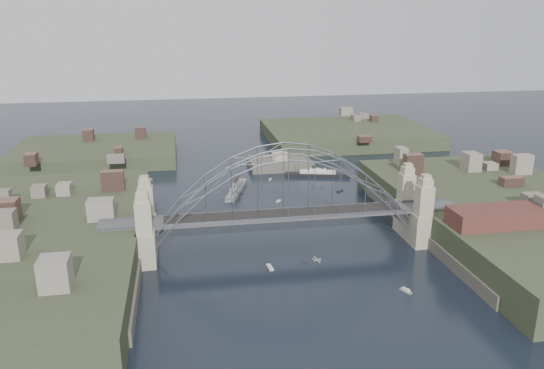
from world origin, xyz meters
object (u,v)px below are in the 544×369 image
Objects in this scene: naval_cruiser_near at (236,189)px; bridge at (286,198)px; wharf_shed at (495,217)px; naval_cruiser_far at (169,156)px; ocean_liner at (318,174)px; fort_island at (280,168)px.

bridge is at bearing -81.33° from naval_cruiser_near.
wharf_shed reaches higher than naval_cruiser_far.
ocean_liner reaches higher than naval_cruiser_far.
naval_cruiser_near is at bearing -125.43° from fort_island.
naval_cruiser_far is at bearing 106.95° from bridge.
naval_cruiser_near is 31.57m from ocean_liner.
ocean_liner is at bearing 107.12° from wharf_shed.
wharf_shed is 0.98× the size of naval_cruiser_near.
bridge is at bearing -111.87° from ocean_liner.
ocean_liner is (10.45, -14.06, 1.17)m from fort_island.
wharf_shed reaches higher than fort_island.
naval_cruiser_far is (-27.70, 90.88, -11.54)m from bridge.
naval_cruiser_near is at bearing 131.26° from wharf_shed.
wharf_shed is at bearing -17.65° from bridge.
fort_island is at bearing 110.85° from wharf_shed.
naval_cruiser_near is at bearing -65.96° from naval_cruiser_far.
wharf_shed is at bearing -72.88° from ocean_liner.
naval_cruiser_far is (-39.70, 20.88, 1.13)m from fort_island.
wharf_shed is at bearing -55.64° from naval_cruiser_far.
fort_island is 1.46× the size of naval_cruiser_far.
fort_island is 1.08× the size of naval_cruiser_near.
naval_cruiser_far is at bearing 152.26° from fort_island.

